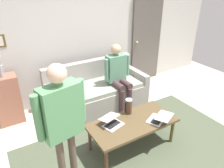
% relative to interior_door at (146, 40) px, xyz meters
% --- Properties ---
extents(ground_plane, '(7.68, 7.68, 0.00)m').
position_rel_interior_door_xyz_m(ground_plane, '(1.68, 2.11, -1.02)').
color(ground_plane, '#B4B096').
extents(area_rug, '(3.42, 1.89, 0.01)m').
position_rel_interior_door_xyz_m(area_rug, '(1.73, 1.97, -1.02)').
color(area_rug, '#454F3A').
rests_on(area_rug, ground_plane).
extents(back_wall, '(7.04, 0.11, 2.70)m').
position_rel_interior_door_xyz_m(back_wall, '(1.68, -0.09, 0.33)').
color(back_wall, beige).
rests_on(back_wall, ground_plane).
extents(interior_door, '(0.82, 0.09, 2.05)m').
position_rel_interior_door_xyz_m(interior_door, '(0.00, 0.00, 0.00)').
color(interior_door, '#56504B').
rests_on(interior_door, ground_plane).
extents(couch, '(1.93, 0.86, 0.88)m').
position_rel_interior_door_xyz_m(couch, '(1.64, 0.54, -0.72)').
color(couch, gray).
rests_on(couch, ground_plane).
extents(coffee_table, '(1.32, 0.63, 0.46)m').
position_rel_interior_door_xyz_m(coffee_table, '(1.73, 1.87, -0.61)').
color(coffee_table, brown).
rests_on(coffee_table, ground_plane).
extents(laptop_left, '(0.40, 0.41, 0.12)m').
position_rel_interior_door_xyz_m(laptop_left, '(1.39, 2.06, -0.53)').
color(laptop_left, silver).
rests_on(laptop_left, coffee_table).
extents(laptop_center, '(0.35, 0.34, 0.13)m').
position_rel_interior_door_xyz_m(laptop_center, '(2.03, 1.77, -0.53)').
color(laptop_center, silver).
rests_on(laptop_center, coffee_table).
extents(french_press, '(0.12, 0.10, 0.28)m').
position_rel_interior_door_xyz_m(french_press, '(1.65, 1.65, -0.44)').
color(french_press, '#4C3323').
rests_on(french_press, coffee_table).
extents(side_shelf, '(0.42, 0.32, 0.89)m').
position_rel_interior_door_xyz_m(side_shelf, '(3.23, 0.21, -0.58)').
color(side_shelf, '#965B47').
rests_on(side_shelf, ground_plane).
extents(flower_vase, '(0.10, 0.09, 0.44)m').
position_rel_interior_door_xyz_m(flower_vase, '(3.22, 0.21, 0.04)').
color(flower_vase, gray).
rests_on(flower_vase, side_shelf).
extents(person_standing, '(0.59, 0.27, 1.67)m').
position_rel_interior_door_xyz_m(person_standing, '(2.83, 2.10, 0.04)').
color(person_standing, '#504238').
rests_on(person_standing, ground_plane).
extents(person_seated, '(0.55, 0.51, 1.28)m').
position_rel_interior_door_xyz_m(person_seated, '(1.29, 0.77, -0.30)').
color(person_seated, '#463033').
rests_on(person_seated, ground_plane).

